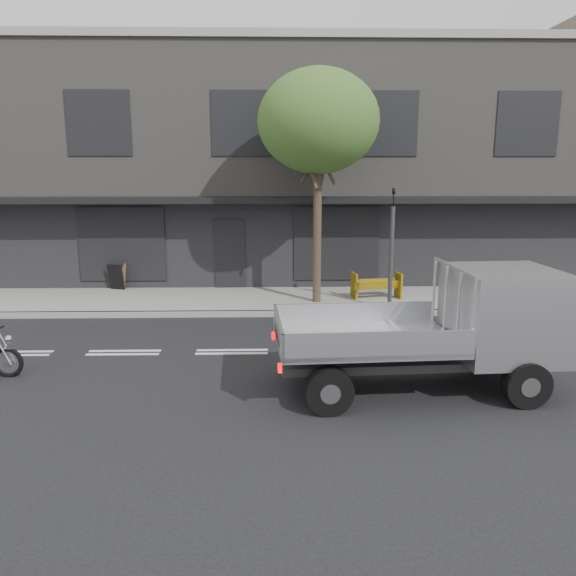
% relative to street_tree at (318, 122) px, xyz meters
% --- Properties ---
extents(ground, '(80.00, 80.00, 0.00)m').
position_rel_street_tree_xyz_m(ground, '(-2.20, -4.20, -5.28)').
color(ground, black).
rests_on(ground, ground).
extents(sidewalk, '(32.00, 3.20, 0.15)m').
position_rel_street_tree_xyz_m(sidewalk, '(-2.20, 0.50, -5.20)').
color(sidewalk, gray).
rests_on(sidewalk, ground).
extents(kerb, '(32.00, 0.20, 0.15)m').
position_rel_street_tree_xyz_m(kerb, '(-2.20, -1.10, -5.20)').
color(kerb, gray).
rests_on(kerb, ground).
extents(building_main, '(26.00, 10.00, 8.00)m').
position_rel_street_tree_xyz_m(building_main, '(-2.20, 7.10, -1.28)').
color(building_main, slate).
rests_on(building_main, ground).
extents(street_tree, '(3.40, 3.40, 6.74)m').
position_rel_street_tree_xyz_m(street_tree, '(0.00, 0.00, 0.00)').
color(street_tree, '#382B21').
rests_on(street_tree, ground).
extents(traffic_light_pole, '(0.12, 0.12, 3.50)m').
position_rel_street_tree_xyz_m(traffic_light_pole, '(2.00, -0.85, -3.63)').
color(traffic_light_pole, '#2D2D30').
rests_on(traffic_light_pole, ground).
extents(flatbed_ute, '(5.16, 2.36, 2.34)m').
position_rel_street_tree_xyz_m(flatbed_ute, '(2.48, -6.39, -3.94)').
color(flatbed_ute, black).
rests_on(flatbed_ute, ground).
extents(construction_barrier, '(1.54, 0.86, 0.81)m').
position_rel_street_tree_xyz_m(construction_barrier, '(1.85, 0.22, -4.72)').
color(construction_barrier, yellow).
rests_on(construction_barrier, sidewalk).
extents(sandwich_board, '(0.62, 0.51, 0.84)m').
position_rel_street_tree_xyz_m(sandwich_board, '(-6.38, 1.80, -4.71)').
color(sandwich_board, black).
rests_on(sandwich_board, sidewalk).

